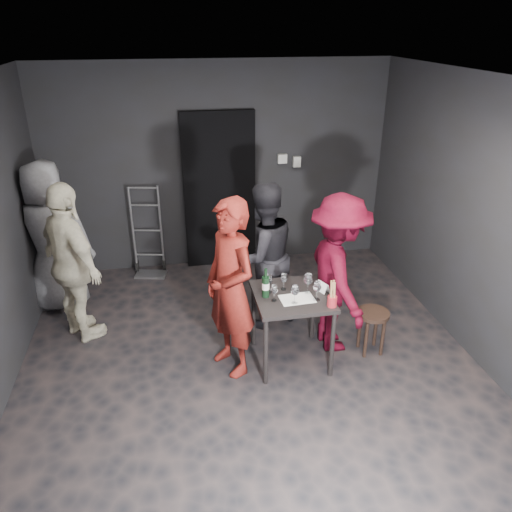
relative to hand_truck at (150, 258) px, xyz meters
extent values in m
cube|color=black|center=(0.99, -2.30, -0.22)|extent=(4.50, 5.00, 0.02)
cube|color=silver|center=(0.99, -2.30, 2.48)|extent=(4.50, 5.00, 0.02)
cube|color=black|center=(0.99, 0.20, 1.13)|extent=(4.50, 0.04, 2.70)
cube|color=black|center=(0.99, -4.80, 1.13)|extent=(4.50, 0.04, 2.70)
cube|color=black|center=(3.24, -2.30, 1.13)|extent=(0.04, 5.00, 2.70)
cube|color=black|center=(0.99, 0.14, 0.83)|extent=(0.95, 0.10, 2.10)
cube|color=#B7B7B2|center=(1.84, 0.15, 1.23)|extent=(0.12, 0.06, 0.12)
cube|color=#B7B7B2|center=(2.04, 0.15, 1.18)|extent=(0.10, 0.06, 0.14)
cylinder|color=#B2B2B7|center=(-0.18, 0.04, 0.38)|extent=(0.03, 0.03, 1.21)
cylinder|color=#B2B2B7|center=(0.18, 0.04, 0.38)|extent=(0.03, 0.03, 1.21)
cube|color=#B2B2B7|center=(0.00, -0.08, -0.21)|extent=(0.40, 0.22, 0.03)
cylinder|color=black|center=(-0.18, 0.07, -0.14)|extent=(0.04, 0.16, 0.16)
cylinder|color=black|center=(0.18, 0.07, -0.14)|extent=(0.04, 0.16, 0.16)
cube|color=black|center=(1.40, -2.20, 0.51)|extent=(0.72, 0.72, 0.04)
cylinder|color=black|center=(1.08, -2.52, 0.13)|extent=(0.04, 0.04, 0.71)
cylinder|color=black|center=(1.72, -2.52, 0.13)|extent=(0.04, 0.04, 0.71)
cylinder|color=black|center=(1.08, -1.88, 0.13)|extent=(0.04, 0.04, 0.71)
cylinder|color=black|center=(1.72, -1.88, 0.13)|extent=(0.04, 0.04, 0.71)
cylinder|color=black|center=(2.24, -2.21, 0.23)|extent=(0.33, 0.33, 0.04)
cylinder|color=black|center=(2.33, -2.12, -0.02)|extent=(0.04, 0.04, 0.41)
cylinder|color=black|center=(2.15, -2.12, -0.02)|extent=(0.04, 0.04, 0.41)
cylinder|color=black|center=(2.15, -2.30, -0.02)|extent=(0.04, 0.04, 0.41)
cylinder|color=black|center=(2.33, -2.30, -0.02)|extent=(0.04, 0.04, 0.41)
imported|color=maroon|center=(0.81, -2.20, 0.80)|extent=(0.77, 0.88, 2.04)
imported|color=black|center=(1.26, -1.44, 0.67)|extent=(0.97, 0.74, 1.77)
imported|color=#4C0617|center=(1.91, -2.02, 0.69)|extent=(0.58, 1.19, 1.82)
imported|color=beige|center=(-0.71, -1.38, 0.77)|extent=(1.13, 1.27, 1.98)
imported|color=gray|center=(-1.03, -0.67, 0.83)|extent=(1.05, 0.61, 2.09)
cube|color=white|center=(1.42, -2.29, 0.53)|extent=(0.33, 0.23, 0.00)
cylinder|color=black|center=(1.14, -2.18, 0.63)|extent=(0.07, 0.07, 0.21)
cylinder|color=black|center=(1.14, -2.18, 0.78)|extent=(0.03, 0.03, 0.08)
cylinder|color=white|center=(1.14, -2.18, 0.64)|extent=(0.07, 0.07, 0.07)
cylinder|color=#A62129|center=(1.70, -2.47, 0.58)|extent=(0.09, 0.09, 0.10)
camera|label=1|loc=(0.31, -6.19, 2.91)|focal=35.00mm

